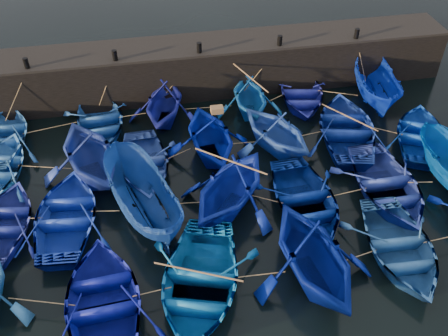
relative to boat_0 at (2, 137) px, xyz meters
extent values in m
plane|color=black|center=(9.40, -7.38, -0.51)|extent=(120.00, 120.00, 0.00)
cube|color=black|center=(9.40, 3.12, 0.74)|extent=(26.00, 2.50, 2.50)
cube|color=black|center=(9.40, 3.12, 2.05)|extent=(26.00, 2.50, 0.12)
cylinder|color=black|center=(1.40, 2.22, 2.36)|extent=(0.24, 0.24, 0.50)
cylinder|color=black|center=(5.40, 2.22, 2.36)|extent=(0.24, 0.24, 0.50)
cylinder|color=black|center=(9.40, 2.22, 2.36)|extent=(0.24, 0.24, 0.50)
cylinder|color=black|center=(13.40, 2.22, 2.36)|extent=(0.24, 0.24, 0.50)
cylinder|color=black|center=(17.40, 2.22, 2.36)|extent=(0.24, 0.24, 0.50)
imported|color=#1F5293|center=(0.00, 0.00, 0.00)|extent=(3.84, 5.15, 1.02)
imported|color=#1B4B92|center=(4.31, 0.49, -0.04)|extent=(3.82, 4.94, 0.95)
imported|color=navy|center=(7.41, 0.60, 0.55)|extent=(4.45, 4.83, 2.12)
imported|color=blue|center=(11.54, 0.45, 0.49)|extent=(3.43, 3.93, 2.00)
imported|color=navy|center=(14.36, 0.97, -0.04)|extent=(4.03, 5.05, 0.94)
imported|color=#0728B7|center=(17.96, 0.17, 0.45)|extent=(2.78, 5.24, 1.93)
imported|color=navy|center=(4.05, -2.86, 0.75)|extent=(5.46, 5.87, 2.52)
imported|color=blue|center=(6.15, -3.03, -0.05)|extent=(3.36, 4.58, 0.93)
imported|color=#00159C|center=(9.13, -2.47, 0.65)|extent=(4.21, 4.76, 2.32)
imported|color=blue|center=(12.06, -2.53, 0.58)|extent=(5.05, 5.30, 2.17)
imported|color=navy|center=(15.52, -2.31, 0.05)|extent=(5.00, 6.14, 1.12)
imported|color=#0A3DC2|center=(18.72, -3.27, -0.04)|extent=(4.98, 5.55, 0.95)
imported|color=navy|center=(0.78, -5.46, -0.05)|extent=(3.83, 4.85, 0.91)
imported|color=#1634C9|center=(3.11, -5.53, 0.00)|extent=(3.93, 5.18, 1.01)
imported|color=navy|center=(5.97, -5.70, 0.52)|extent=(3.59, 5.66, 2.05)
imported|color=#0C23AE|center=(9.33, -5.84, 0.71)|extent=(6.07, 6.14, 2.45)
imported|color=navy|center=(12.19, -6.47, 0.00)|extent=(3.74, 5.07, 1.02)
imported|color=navy|center=(15.69, -6.27, 0.02)|extent=(3.68, 5.11, 1.05)
imported|color=#080F86|center=(4.46, -9.65, 0.03)|extent=(4.01, 5.39, 1.08)
imported|color=#095BAA|center=(7.54, -9.52, 0.05)|extent=(5.27, 6.28, 1.12)
imported|color=#01147D|center=(11.38, -9.62, 0.77)|extent=(4.87, 5.43, 2.56)
imported|color=#285F9F|center=(14.78, -9.31, -0.01)|extent=(3.70, 4.99, 1.00)
cube|color=olive|center=(9.43, -2.47, 1.94)|extent=(0.52, 0.35, 0.26)
cylinder|color=tan|center=(2.16, 0.25, 0.04)|extent=(2.52, 0.53, 0.04)
cylinder|color=tan|center=(5.86, 0.54, 0.04)|extent=(1.30, 0.14, 0.04)
cylinder|color=tan|center=(9.47, 0.52, 0.04)|extent=(2.34, 0.19, 0.04)
cylinder|color=tan|center=(12.95, 0.71, 0.04)|extent=(1.04, 0.55, 0.04)
cylinder|color=tan|center=(16.16, 0.57, 0.04)|extent=(1.82, 0.84, 0.04)
cylinder|color=tan|center=(2.06, -2.56, 0.04)|extent=(2.20, 0.64, 0.04)
cylinder|color=tan|center=(5.10, -2.95, 0.04)|extent=(0.31, 0.20, 0.04)
cylinder|color=tan|center=(7.64, -2.75, 0.04)|extent=(1.20, 0.59, 0.04)
cylinder|color=tan|center=(10.59, -2.50, 0.04)|extent=(1.13, 0.09, 0.04)
cylinder|color=tan|center=(13.79, -2.42, 0.04)|extent=(1.67, 0.26, 0.04)
cylinder|color=tan|center=(17.12, -2.79, 0.04)|extent=(1.42, 0.99, 0.04)
cylinder|color=tan|center=(1.95, -5.49, 0.04)|extent=(0.53, 0.10, 0.04)
cylinder|color=tan|center=(4.54, -5.61, 0.04)|extent=(1.06, 0.20, 0.04)
cylinder|color=tan|center=(7.65, -5.77, 0.04)|extent=(1.56, 0.18, 0.04)
cylinder|color=tan|center=(10.76, -6.15, 0.04)|extent=(1.08, 0.66, 0.04)
cylinder|color=tan|center=(13.94, -6.37, 0.04)|extent=(1.70, 0.23, 0.04)
cylinder|color=tan|center=(17.08, -6.35, 0.04)|extent=(0.99, 0.19, 0.04)
cylinder|color=tan|center=(2.49, -9.30, 0.04)|extent=(2.14, 0.72, 0.04)
cylinder|color=tan|center=(6.00, -9.58, 0.04)|extent=(1.28, 0.16, 0.04)
cylinder|color=tan|center=(9.46, -9.57, 0.04)|extent=(2.04, 0.13, 0.04)
cylinder|color=tan|center=(13.08, -9.46, 0.04)|extent=(1.61, 0.34, 0.04)
cylinder|color=tan|center=(0.70, 1.66, 1.07)|extent=(1.45, 0.97, 2.09)
cylinder|color=tan|center=(4.86, 1.91, 1.07)|extent=(1.13, 0.48, 2.09)
cylinder|color=tan|center=(8.41, 1.96, 1.07)|extent=(2.03, 0.37, 2.10)
cylinder|color=tan|center=(12.47, 1.88, 1.07)|extent=(1.90, 0.52, 2.09)
cylinder|color=tan|center=(13.88, 2.15, 1.07)|extent=(0.99, 0.08, 2.09)
cylinder|color=tan|center=(17.68, 1.74, 1.07)|extent=(0.61, 0.80, 2.08)
cylinder|color=#99724C|center=(11.54, 0.45, 1.51)|extent=(1.08, 2.84, 0.06)
cylinder|color=#99724C|center=(15.52, -2.31, 0.64)|extent=(1.77, 2.49, 0.06)
cylinder|color=#99724C|center=(9.33, -5.84, 1.97)|extent=(2.34, 1.97, 0.06)
cylinder|color=#99724C|center=(7.54, -9.52, 0.64)|extent=(2.74, 1.32, 0.06)
camera|label=1|loc=(6.52, -19.39, 13.76)|focal=40.00mm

